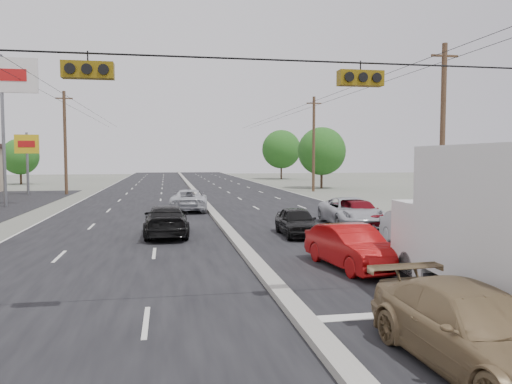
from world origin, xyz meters
The scene contains 21 objects.
ground centered at (0.00, 0.00, 0.00)m, with size 200.00×200.00×0.00m, color #606356.
road_surface centered at (0.00, 30.00, 0.00)m, with size 20.00×160.00×0.02m, color black.
center_median centered at (0.00, 30.00, 0.10)m, with size 0.50×160.00×0.20m, color gray.
utility_pole_left_c centered at (-12.50, 40.00, 5.11)m, with size 1.60×0.30×10.00m.
utility_pole_right_b centered at (12.50, 15.00, 5.11)m, with size 1.60×0.30×10.00m.
utility_pole_right_c centered at (12.50, 40.00, 5.11)m, with size 1.60×0.30×10.00m.
traffic_signals centered at (1.40, 0.00, 5.49)m, with size 25.00×0.30×0.54m.
pole_sign_billboard centered at (-14.50, 28.00, 8.87)m, with size 5.00×0.25×11.00m.
pole_sign_far centered at (-16.00, 40.00, 4.41)m, with size 2.20×0.25×6.00m.
tree_left_far centered at (-22.00, 60.00, 3.72)m, with size 4.80×4.80×6.12m.
tree_right_mid centered at (15.00, 45.00, 4.34)m, with size 5.60×5.60×7.14m.
tree_right_far centered at (16.00, 70.00, 4.96)m, with size 6.40×6.40×8.16m.
box_truck centered at (4.79, -0.93, 2.01)m, with size 3.19×7.89×3.92m.
tan_sedan centered at (2.21, -3.48, 0.70)m, with size 1.95×4.79×1.39m, color olive.
red_sedan centered at (3.00, 4.28, 0.70)m, with size 1.49×4.27×1.41m, color #950909.
queue_car_a centered at (3.00, 11.14, 0.66)m, with size 1.55×3.86×1.31m, color black.
queue_car_b centered at (6.70, 6.96, 0.74)m, with size 1.56×4.48×1.48m, color silver.
queue_car_c centered at (6.70, 13.98, 0.74)m, with size 2.45×5.31×1.48m, color #B0B2B9.
queue_car_e centered at (7.00, 13.63, 0.74)m, with size 1.75×4.34×1.48m, color maroon.
oncoming_near centered at (-2.94, 12.20, 0.72)m, with size 2.00×4.93×1.43m, color black.
oncoming_far centered at (-1.40, 22.88, 0.73)m, with size 2.41×5.23×1.45m, color silver.
Camera 1 is at (-2.93, -10.99, 3.64)m, focal length 35.00 mm.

